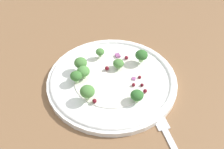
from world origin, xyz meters
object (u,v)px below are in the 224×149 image
object	(u,v)px
broccoli_floret_1	(142,55)
broccoli_floret_2	(81,63)
broccoli_floret_0	(87,92)
fork	(175,149)
plate	(112,81)

from	to	relation	value
broccoli_floret_1	broccoli_floret_2	bearing A→B (deg)	176.26
broccoli_floret_0	broccoli_floret_2	xyz separation A→B (cm)	(0.24, 8.82, -0.14)
broccoli_floret_2	fork	size ratio (longest dim) A/B	0.15
plate	fork	bearing A→B (deg)	-70.58
broccoli_floret_0	fork	distance (cm)	19.75
plate	broccoli_floret_0	distance (cm)	8.22
plate	broccoli_floret_0	size ratio (longest dim) A/B	9.38
plate	broccoli_floret_1	world-z (taller)	broccoli_floret_1
plate	fork	world-z (taller)	plate
broccoli_floret_2	fork	distance (cm)	26.77
broccoli_floret_0	fork	xyz separation A→B (cm)	(12.92, -14.51, -3.52)
plate	fork	distance (cm)	20.21
plate	broccoli_floret_0	xyz separation A→B (cm)	(-6.21, -4.54, 2.91)
broccoli_floret_2	broccoli_floret_0	bearing A→B (deg)	-91.56
plate	broccoli_floret_0	bearing A→B (deg)	-143.84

